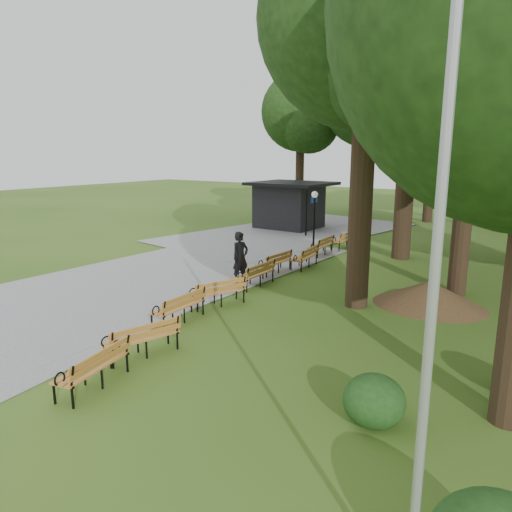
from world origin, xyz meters
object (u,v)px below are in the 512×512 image
Objects in this scene: bench_7 at (321,246)px; bench_8 at (343,240)px; lamp_post at (314,207)px; dirt_mound at (429,294)px; bench_0 at (92,367)px; bench_2 at (178,307)px; metal_pole at (432,305)px; bench_6 at (304,257)px; lawn_tree_0 at (369,18)px; lawn_tree_1 at (479,45)px; bench_1 at (142,338)px; bench_5 at (274,262)px; bench_3 at (218,292)px; lawn_tree_2 at (414,55)px; bench_4 at (255,274)px; kiosk at (289,205)px; person at (240,258)px.

bench_7 is 1.00× the size of bench_8.
lamp_post is 9.72m from dirt_mound.
bench_2 is at bearing -174.25° from bench_0.
metal_pole is (9.76, -16.65, 1.29)m from lamp_post.
bench_6 is at bearing 179.91° from bench_2.
bench_6 is at bearing 157.86° from dirt_mound.
bench_7 is 10.78m from lawn_tree_0.
bench_1 is at bearing -118.27° from lawn_tree_1.
bench_5 is 0.17× the size of lawn_tree_1.
lawn_tree_1 reaches higher than dirt_mound.
bench_2 is 10.22m from bench_7.
bench_5 is 6.06m from bench_8.
lamp_post is 1.47× the size of bench_0.
bench_3 is 0.17× the size of lawn_tree_1.
dirt_mound is 1.53× the size of bench_1.
lawn_tree_2 is at bearing 126.41° from lawn_tree_1.
bench_7 is at bearing -174.63° from bench_6.
bench_4 and bench_8 have the same top height.
kiosk is 2.42× the size of bench_1.
bench_2 is 1.00× the size of bench_5.
bench_3 is 8.47m from bench_7.
bench_3 is at bearing -151.78° from bench_1.
bench_2 is at bearing -129.52° from lawn_tree_1.
bench_6 is (1.62, -3.96, -1.60)m from lamp_post.
bench_5 is 1.63m from bench_6.
lawn_tree_2 is at bearing 97.59° from lawn_tree_0.
bench_2 is 12.19m from bench_8.
kiosk is 19.71m from bench_1.
bench_4 is (0.65, -0.01, -0.51)m from person.
person is 10.12m from lawn_tree_1.
bench_0 is at bearing -106.66° from lawn_tree_0.
kiosk is 11.49m from bench_5.
bench_0 is 11.56m from bench_6.
lawn_tree_0 is (4.26, -1.99, 7.83)m from bench_5.
lamp_post is 14.15m from bench_1.
bench_8 is 0.16× the size of lawn_tree_2.
metal_pole is 14.40m from bench_5.
bench_6 is 4.51m from bench_8.
bench_4 is 1.00× the size of bench_7.
bench_4 is 8.73m from lawn_tree_0.
metal_pole is 11.29m from lawn_tree_0.
lamp_post is 10.16m from bench_3.
bench_8 is 8.71m from lawn_tree_2.
metal_pole is 10.86m from bench_3.
lawn_tree_1 is at bearing 154.12° from bench_3.
bench_1 is 16.14m from lawn_tree_2.
lamp_post is at bearing -163.68° from bench_6.
lawn_tree_0 is (2.71, 6.31, 7.83)m from bench_1.
bench_7 reaches higher than dirt_mound.
bench_3 is 4.42m from bench_5.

